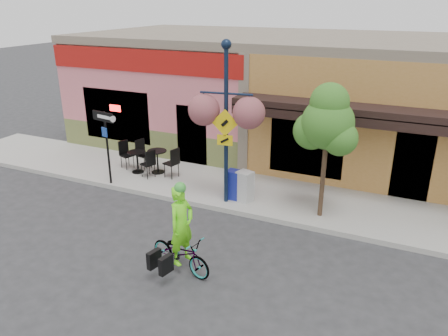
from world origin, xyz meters
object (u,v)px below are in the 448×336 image
object	(u,v)px
bicycle	(181,253)
street_tree	(325,152)
one_way_sign	(108,148)
newspaper_box_grey	(245,186)
lamp_post	(226,125)
cyclist_rider	(182,235)
newspaper_box_blue	(234,185)
building	(304,93)

from	to	relation	value
bicycle	street_tree	world-z (taller)	street_tree
bicycle	one_way_sign	world-z (taller)	one_way_sign
newspaper_box_grey	street_tree	distance (m)	2.68
one_way_sign	lamp_post	bearing A→B (deg)	15.15
lamp_post	newspaper_box_grey	size ratio (longest dim) A/B	5.02
bicycle	cyclist_rider	xyz separation A→B (m)	(0.05, 0.00, 0.48)
bicycle	street_tree	size ratio (longest dim) A/B	0.45
one_way_sign	newspaper_box_grey	size ratio (longest dim) A/B	2.57
newspaper_box_blue	newspaper_box_grey	distance (m)	0.37
bicycle	newspaper_box_blue	world-z (taller)	newspaper_box_blue
bicycle	cyclist_rider	world-z (taller)	cyclist_rider
newspaper_box_grey	cyclist_rider	bearing A→B (deg)	-74.06
building	newspaper_box_blue	world-z (taller)	building
cyclist_rider	street_tree	bearing A→B (deg)	-18.32
building	bicycle	size ratio (longest dim) A/B	10.82
building	cyclist_rider	xyz separation A→B (m)	(-0.06, -10.01, -1.33)
street_tree	one_way_sign	bearing A→B (deg)	-175.21
cyclist_rider	street_tree	xyz separation A→B (m)	(2.29, 3.73, 1.11)
lamp_post	building	bearing A→B (deg)	77.24
lamp_post	bicycle	bearing A→B (deg)	-90.94
lamp_post	newspaper_box_blue	bearing A→B (deg)	58.22
building	cyclist_rider	bearing A→B (deg)	-90.34
cyclist_rider	newspaper_box_blue	xyz separation A→B (m)	(-0.36, 3.75, -0.32)
cyclist_rider	street_tree	world-z (taller)	street_tree
newspaper_box_grey	street_tree	xyz separation A→B (m)	(2.27, 0.01, 1.41)
cyclist_rider	building	bearing A→B (deg)	12.86
lamp_post	street_tree	bearing A→B (deg)	-2.57
one_way_sign	newspaper_box_blue	bearing A→B (deg)	18.92
street_tree	building	bearing A→B (deg)	109.54
one_way_sign	street_tree	xyz separation A→B (m)	(6.79, 0.57, 0.68)
building	newspaper_box_blue	size ratio (longest dim) A/B	20.17
newspaper_box_blue	street_tree	size ratio (longest dim) A/B	0.24
bicycle	one_way_sign	bearing A→B (deg)	67.82
one_way_sign	newspaper_box_blue	world-z (taller)	one_way_sign
lamp_post	street_tree	world-z (taller)	lamp_post
building	bicycle	world-z (taller)	building
cyclist_rider	one_way_sign	distance (m)	5.52
one_way_sign	street_tree	bearing A→B (deg)	15.62
one_way_sign	newspaper_box_grey	bearing A→B (deg)	17.84
lamp_post	one_way_sign	distance (m)	4.20
bicycle	newspaper_box_blue	size ratio (longest dim) A/B	1.86
newspaper_box_grey	street_tree	world-z (taller)	street_tree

